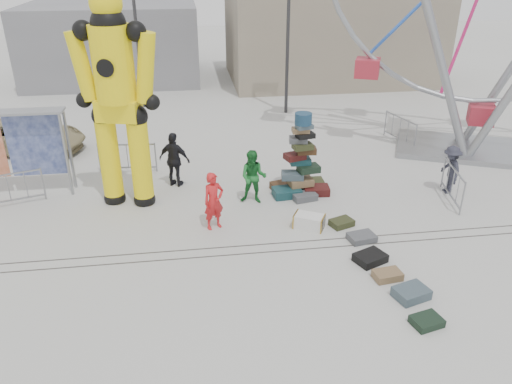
{
  "coord_description": "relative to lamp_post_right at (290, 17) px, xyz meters",
  "views": [
    {
      "loc": [
        -1.8,
        -10.46,
        7.23
      ],
      "look_at": [
        -0.14,
        1.32,
        1.45
      ],
      "focal_mm": 35.0,
      "sensor_mm": 36.0,
      "label": 1
    }
  ],
  "objects": [
    {
      "name": "ground",
      "position": [
        -3.09,
        -13.0,
        -4.48
      ],
      "size": [
        90.0,
        90.0,
        0.0
      ],
      "primitive_type": "plane",
      "color": "#9E9E99",
      "rests_on": "ground"
    },
    {
      "name": "track_line_near",
      "position": [
        -3.09,
        -12.4,
        -4.48
      ],
      "size": [
        40.0,
        0.04,
        0.01
      ],
      "primitive_type": "cube",
      "color": "#47443F",
      "rests_on": "ground"
    },
    {
      "name": "track_line_far",
      "position": [
        -3.09,
        -12.0,
        -4.48
      ],
      "size": [
        40.0,
        0.04,
        0.01
      ],
      "primitive_type": "cube",
      "color": "#47443F",
      "rests_on": "ground"
    },
    {
      "name": "building_right",
      "position": [
        3.91,
        7.0,
        -1.98
      ],
      "size": [
        12.0,
        8.0,
        5.0
      ],
      "primitive_type": "cube",
      "color": "gray",
      "rests_on": "ground"
    },
    {
      "name": "building_left",
      "position": [
        -9.09,
        9.0,
        -2.28
      ],
      "size": [
        10.0,
        8.0,
        4.4
      ],
      "primitive_type": "cube",
      "color": "gray",
      "rests_on": "ground"
    },
    {
      "name": "lamp_post_right",
      "position": [
        0.0,
        0.0,
        0.0
      ],
      "size": [
        1.41,
        0.25,
        8.0
      ],
      "color": "#2D2D30",
      "rests_on": "ground"
    },
    {
      "name": "lamp_post_left",
      "position": [
        -7.0,
        2.0,
        0.0
      ],
      "size": [
        1.41,
        0.25,
        8.0
      ],
      "color": "#2D2D30",
      "rests_on": "ground"
    },
    {
      "name": "suitcase_tower",
      "position": [
        -1.39,
        -8.95,
        -3.72
      ],
      "size": [
        1.91,
        1.7,
        2.72
      ],
      "rotation": [
        0.0,
        0.0,
        0.05
      ],
      "color": "#174046",
      "rests_on": "ground"
    },
    {
      "name": "crash_test_dummy",
      "position": [
        -6.89,
        -8.89,
        -1.0
      ],
      "size": [
        2.63,
        1.16,
        6.6
      ],
      "rotation": [
        0.0,
        0.0,
        -0.26
      ],
      "color": "black",
      "rests_on": "ground"
    },
    {
      "name": "banner_scaffold",
      "position": [
        -10.64,
        -7.77,
        -2.38
      ],
      "size": [
        3.87,
        0.66,
        2.8
      ],
      "rotation": [
        0.0,
        0.0,
        -0.0
      ],
      "color": "gray",
      "rests_on": "ground"
    },
    {
      "name": "steamer_trunk",
      "position": [
        -1.63,
        -11.27,
        -4.28
      ],
      "size": [
        0.98,
        0.84,
        0.4
      ],
      "primitive_type": "cube",
      "rotation": [
        0.0,
        0.0,
        -0.5
      ],
      "color": "silver",
      "rests_on": "ground"
    },
    {
      "name": "row_case_0",
      "position": [
        -0.67,
        -11.3,
        -4.39
      ],
      "size": [
        0.77,
        0.66,
        0.19
      ],
      "primitive_type": "cube",
      "rotation": [
        0.0,
        0.0,
        0.36
      ],
      "color": "#32381C",
      "rests_on": "ground"
    },
    {
      "name": "row_case_1",
      "position": [
        -0.35,
        -12.16,
        -4.39
      ],
      "size": [
        0.81,
        0.66,
        0.18
      ],
      "primitive_type": "cube",
      "rotation": [
        0.0,
        0.0,
        0.19
      ],
      "color": "#515458",
      "rests_on": "ground"
    },
    {
      "name": "row_case_2",
      "position": [
        -0.48,
        -13.2,
        -4.37
      ],
      "size": [
        0.94,
        0.84,
        0.22
      ],
      "primitive_type": "cube",
      "rotation": [
        0.0,
        0.0,
        0.41
      ],
      "color": "black",
      "rests_on": "ground"
    },
    {
      "name": "row_case_3",
      "position": [
        -0.32,
        -13.97,
        -4.38
      ],
      "size": [
        0.73,
        0.52,
        0.2
      ],
      "primitive_type": "cube",
      "rotation": [
        0.0,
        0.0,
        0.13
      ],
      "color": "olive",
      "rests_on": "ground"
    },
    {
      "name": "row_case_4",
      "position": [
        -0.06,
        -14.75,
        -4.36
      ],
      "size": [
        0.9,
        0.77,
        0.24
      ],
      "primitive_type": "cube",
      "rotation": [
        0.0,
        0.0,
        0.3
      ],
      "color": "#41535D",
      "rests_on": "ground"
    },
    {
      "name": "row_case_5",
      "position": [
        -0.11,
        -15.68,
        -4.39
      ],
      "size": [
        0.73,
        0.61,
        0.18
      ],
      "primitive_type": "cube",
      "rotation": [
        0.0,
        0.0,
        0.24
      ],
      "color": "black",
      "rests_on": "ground"
    },
    {
      "name": "barricade_dummy_b",
      "position": [
        -10.54,
        -8.61,
        -3.93
      ],
      "size": [
        1.94,
        0.69,
        1.1
      ],
      "primitive_type": null,
      "rotation": [
        0.0,
        0.0,
        0.3
      ],
      "color": "gray",
      "rests_on": "ground"
    },
    {
      "name": "barricade_dummy_c",
      "position": [
        -7.13,
        -6.44,
        -3.93
      ],
      "size": [
        2.0,
        0.28,
        1.1
      ],
      "primitive_type": null,
      "rotation": [
        0.0,
        0.0,
        -0.09
      ],
      "color": "gray",
      "rests_on": "ground"
    },
    {
      "name": "barricade_wheel_front",
      "position": [
        3.26,
        -10.19,
        -3.93
      ],
      "size": [
        0.48,
        1.98,
        1.1
      ],
      "primitive_type": null,
      "rotation": [
        0.0,
        0.0,
        1.38
      ],
      "color": "gray",
      "rests_on": "ground"
    },
    {
      "name": "barricade_wheel_back",
      "position": [
        3.73,
        -4.85,
        -3.93
      ],
      "size": [
        0.58,
        1.96,
        1.1
      ],
      "primitive_type": null,
      "rotation": [
        0.0,
        0.0,
        -1.33
      ],
      "color": "gray",
      "rests_on": "ground"
    },
    {
      "name": "pedestrian_red",
      "position": [
        -4.33,
        -10.88,
        -3.63
      ],
      "size": [
        0.74,
        0.63,
        1.7
      ],
      "primitive_type": "imported",
      "rotation": [
        0.0,
        0.0,
        0.44
      ],
      "color": "red",
      "rests_on": "ground"
    },
    {
      "name": "pedestrian_green",
      "position": [
        -3.0,
        -9.44,
        -3.62
      ],
      "size": [
        1.0,
        0.87,
        1.73
      ],
      "primitive_type": "imported",
      "rotation": [
        0.0,
        0.0,
        -0.29
      ],
      "color": "#196628",
      "rests_on": "ground"
    },
    {
      "name": "pedestrian_black",
      "position": [
        -5.43,
        -7.83,
        -3.54
      ],
      "size": [
        1.19,
        0.89,
        1.88
      ],
      "primitive_type": "imported",
      "rotation": [
        0.0,
        0.0,
        2.69
      ],
      "color": "black",
      "rests_on": "ground"
    },
    {
      "name": "pedestrian_grey",
      "position": [
        3.44,
        -9.6,
        -3.68
      ],
      "size": [
        0.68,
        1.08,
        1.6
      ],
      "primitive_type": "imported",
      "rotation": [
        0.0,
        0.0,
        -1.65
      ],
      "color": "#252631",
      "rests_on": "ground"
    },
    {
      "name": "parked_suv",
      "position": [
        -11.3,
        -3.76,
        -3.84
      ],
      "size": [
        5.0,
        3.3,
        1.28
      ],
      "primitive_type": "imported",
      "rotation": [
        0.0,
        0.0,
        1.29
      ],
      "color": "#9C9065",
      "rests_on": "ground"
    }
  ]
}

